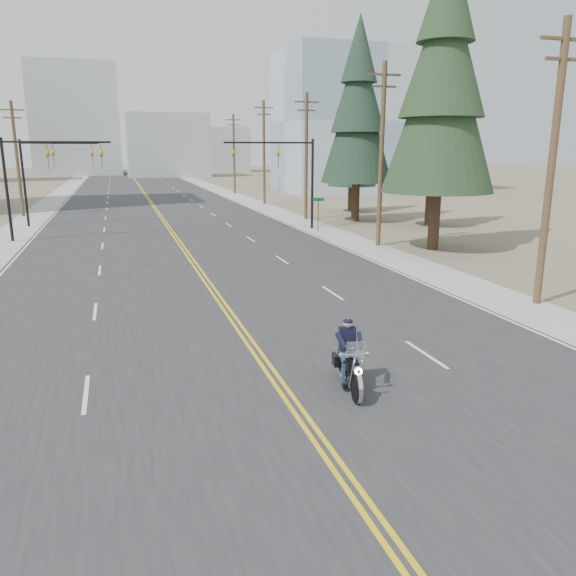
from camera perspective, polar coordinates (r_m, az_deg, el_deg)
The scene contains 24 objects.
ground_plane at distance 12.79m, azimuth 3.11°, elevation -15.25°, with size 400.00×400.00×0.00m, color #776D56.
road at distance 80.81m, azimuth -14.23°, elevation 9.10°, with size 20.00×200.00×0.01m, color #303033.
sidewalk_left at distance 81.07m, azimuth -22.45°, elevation 8.50°, with size 3.00×200.00×0.01m, color #A5A5A0.
sidewalk_right at distance 82.16m, azimuth -6.10°, elevation 9.52°, with size 3.00×200.00×0.01m, color #A5A5A0.
traffic_mast_left at distance 42.80m, azimuth -24.16°, elevation 11.02°, with size 7.10×0.26×7.00m.
traffic_mast_right at distance 44.39m, azimuth -0.02°, elevation 12.27°, with size 7.10×0.26×7.00m.
traffic_mast_far at distance 50.78m, azimuth -23.47°, elevation 11.29°, with size 6.10×0.26×7.00m.
street_sign at distance 43.28m, azimuth 3.09°, elevation 8.05°, with size 0.90×0.06×2.62m.
utility_pole_a at distance 24.69m, azimuth 25.23°, elevation 11.49°, with size 2.20×0.30×11.00m.
utility_pole_b at distance 37.26m, azimuth 9.47°, elevation 13.38°, with size 2.20×0.30×11.50m.
utility_pole_c at distance 51.17m, azimuth 1.86°, elevation 13.38°, with size 2.20×0.30×11.00m.
utility_pole_d at distance 65.55m, azimuth -2.45°, elevation 13.71°, with size 2.20×0.30×11.50m.
utility_pole_e at distance 82.12m, azimuth -5.50°, elevation 13.53°, with size 2.20×0.30×11.00m.
utility_pole_left at distance 59.11m, azimuth -25.83°, elevation 11.86°, with size 2.20×0.30×10.50m.
glass_building at distance 88.19m, azimuth 7.47°, elevation 16.28°, with size 24.00×16.00×20.00m, color #9EB5CC.
haze_bldg_b at distance 135.99m, azimuth -12.21°, elevation 13.96°, with size 18.00×14.00×14.00m, color #ADB2B7.
haze_bldg_c at distance 128.24m, azimuth 3.28°, elevation 15.16°, with size 16.00×12.00×18.00m, color #B7BCC6.
haze_bldg_d at distance 150.84m, azimuth -20.72°, elevation 15.66°, with size 20.00×15.00×26.00m, color #ADB2B7.
haze_bldg_e at distance 163.05m, azimuth -6.85°, elevation 13.77°, with size 14.00×14.00×12.00m, color #B7BCC6.
motorcyclist at distance 14.99m, azimuth 6.30°, elevation -6.86°, with size 1.02×2.38×1.86m, color black, non-canonical shape.
conifer_near at distance 36.79m, azimuth 15.49°, elevation 19.98°, with size 6.84×6.84×18.11m.
conifer_mid at distance 47.97m, azimuth 14.65°, elevation 15.54°, with size 5.18×5.18×13.81m.
conifer_tall at distance 50.15m, azimuth 7.15°, elevation 17.94°, with size 6.15×6.15×17.09m.
conifer_far at distance 57.88m, azimuth 6.62°, elevation 15.07°, with size 4.85×4.85×13.00m.
Camera 1 is at (-3.87, -10.47, 6.23)m, focal length 35.00 mm.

